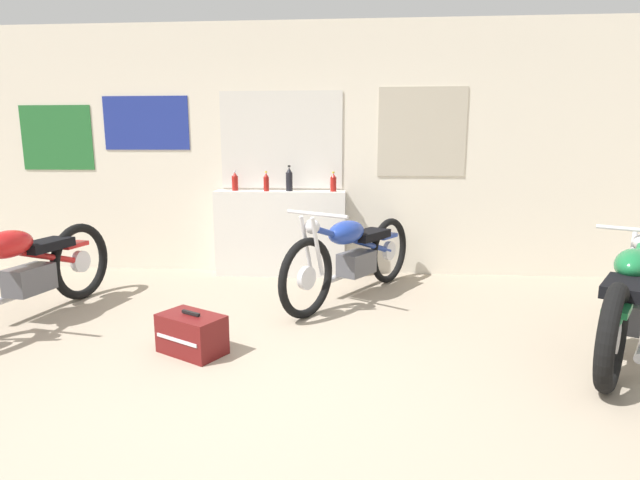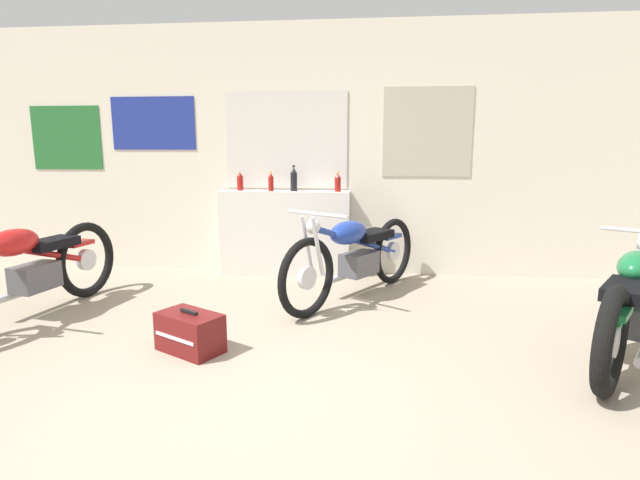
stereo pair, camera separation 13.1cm
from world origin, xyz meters
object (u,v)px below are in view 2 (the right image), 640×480
(bottle_center, at_px, (294,180))
(motorcycle_green, at_px, (631,302))
(bottle_right_center, at_px, (338,183))
(motorcycle_red, at_px, (27,268))
(bottle_leftmost, at_px, (240,182))
(hard_case_darkred, at_px, (190,332))
(bottle_left_center, at_px, (271,182))
(motorcycle_blue, at_px, (355,254))

(bottle_center, height_order, motorcycle_green, bottle_center)
(bottle_right_center, relative_size, motorcycle_red, 0.11)
(bottle_leftmost, relative_size, hard_case_darkred, 0.42)
(bottle_left_center, bearing_deg, motorcycle_red, -136.55)
(motorcycle_red, bearing_deg, bottle_leftmost, 50.84)
(motorcycle_blue, bearing_deg, bottle_right_center, 105.71)
(bottle_left_center, height_order, motorcycle_blue, bottle_left_center)
(hard_case_darkred, bearing_deg, bottle_center, 79.66)
(bottle_center, xyz_separation_m, hard_case_darkred, (-0.41, -2.23, -0.95))
(motorcycle_blue, xyz_separation_m, hard_case_darkred, (-1.13, -1.41, -0.29))
(motorcycle_blue, relative_size, motorcycle_green, 1.03)
(bottle_leftmost, distance_m, hard_case_darkred, 2.44)
(motorcycle_blue, relative_size, hard_case_darkred, 3.36)
(motorcycle_red, distance_m, motorcycle_green, 4.69)
(bottle_center, xyz_separation_m, bottle_right_center, (0.49, -0.02, -0.03))
(motorcycle_red, distance_m, hard_case_darkred, 1.72)
(bottle_center, bearing_deg, motorcycle_red, -139.76)
(bottle_leftmost, xyz_separation_m, bottle_right_center, (1.11, -0.03, -0.00))
(bottle_left_center, bearing_deg, hard_case_darkred, -94.04)
(bottle_center, xyz_separation_m, motorcycle_blue, (0.72, -0.83, -0.65))
(motorcycle_blue, distance_m, hard_case_darkred, 1.83)
(bottle_right_center, bearing_deg, motorcycle_green, -42.70)
(bottle_left_center, relative_size, bottle_center, 0.77)
(bottle_center, relative_size, motorcycle_blue, 0.16)
(bottle_right_center, height_order, motorcycle_blue, bottle_right_center)
(bottle_left_center, distance_m, motorcycle_blue, 1.40)
(bottle_center, distance_m, motorcycle_blue, 1.28)
(motorcycle_red, xyz_separation_m, motorcycle_blue, (2.73, 0.88, -0.01))
(motorcycle_red, height_order, hard_case_darkred, motorcycle_red)
(bottle_right_center, xyz_separation_m, motorcycle_red, (-2.51, -1.69, -0.62))
(bottle_leftmost, relative_size, bottle_right_center, 1.03)
(bottle_right_center, height_order, hard_case_darkred, bottle_right_center)
(bottle_center, relative_size, bottle_right_center, 1.31)
(bottle_leftmost, bearing_deg, bottle_left_center, -7.34)
(bottle_left_center, xyz_separation_m, bottle_center, (0.25, 0.03, 0.03))
(motorcycle_green, bearing_deg, hard_case_darkred, -175.99)
(motorcycle_red, bearing_deg, motorcycle_green, -3.85)
(bottle_leftmost, height_order, motorcycle_blue, bottle_leftmost)
(bottle_left_center, xyz_separation_m, bottle_right_center, (0.74, 0.02, -0.00))
(bottle_left_center, bearing_deg, motorcycle_blue, -39.13)
(bottle_left_center, relative_size, motorcycle_green, 0.13)
(bottle_center, bearing_deg, hard_case_darkred, -100.34)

